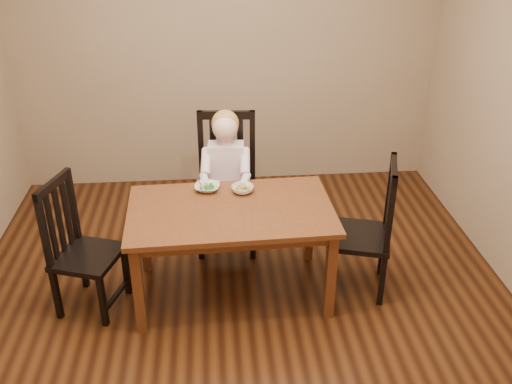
{
  "coord_description": "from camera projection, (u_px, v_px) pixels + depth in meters",
  "views": [
    {
      "loc": [
        -0.17,
        -3.3,
        2.63
      ],
      "look_at": [
        0.13,
        0.25,
        0.75
      ],
      "focal_mm": 40.0,
      "sensor_mm": 36.0,
      "label": 1
    }
  ],
  "objects": [
    {
      "name": "room",
      "position": [
        238.0,
        125.0,
        3.52
      ],
      "size": [
        4.01,
        4.01,
        2.71
      ],
      "color": "#48250F",
      "rests_on": "ground"
    },
    {
      "name": "dining_table",
      "position": [
        231.0,
        219.0,
        3.95
      ],
      "size": [
        1.43,
        0.89,
        0.7
      ],
      "rotation": [
        0.0,
        0.0,
        0.03
      ],
      "color": "#482610",
      "rests_on": "room"
    },
    {
      "name": "chair_child",
      "position": [
        227.0,
        185.0,
        4.6
      ],
      "size": [
        0.51,
        0.49,
        1.11
      ],
      "rotation": [
        0.0,
        0.0,
        3.07
      ],
      "color": "black",
      "rests_on": "room"
    },
    {
      "name": "chair_left",
      "position": [
        80.0,
        249.0,
        3.89
      ],
      "size": [
        0.52,
        0.53,
        0.98
      ],
      "rotation": [
        0.0,
        0.0,
        -1.89
      ],
      "color": "black",
      "rests_on": "room"
    },
    {
      "name": "chair_right",
      "position": [
        368.0,
        230.0,
        4.06
      ],
      "size": [
        0.53,
        0.54,
        1.02
      ],
      "rotation": [
        0.0,
        0.0,
        1.29
      ],
      "color": "black",
      "rests_on": "room"
    },
    {
      "name": "toddler",
      "position": [
        226.0,
        170.0,
        4.47
      ],
      "size": [
        0.4,
        0.49,
        0.63
      ],
      "primitive_type": null,
      "rotation": [
        0.0,
        0.0,
        3.07
      ],
      "color": "white",
      "rests_on": "chair_child"
    },
    {
      "name": "bowl_peas",
      "position": [
        207.0,
        187.0,
        4.14
      ],
      "size": [
        0.21,
        0.21,
        0.04
      ],
      "primitive_type": "imported",
      "rotation": [
        0.0,
        0.0,
        -0.17
      ],
      "color": "silver",
      "rests_on": "dining_table"
    },
    {
      "name": "bowl_veg",
      "position": [
        243.0,
        189.0,
        4.11
      ],
      "size": [
        0.18,
        0.18,
        0.05
      ],
      "primitive_type": "imported",
      "rotation": [
        0.0,
        0.0,
        -0.12
      ],
      "color": "silver",
      "rests_on": "dining_table"
    },
    {
      "name": "fork",
      "position": [
        202.0,
        186.0,
        4.1
      ],
      "size": [
        0.06,
        0.11,
        0.05
      ],
      "rotation": [
        0.0,
        0.0,
        0.43
      ],
      "color": "silver",
      "rests_on": "bowl_peas"
    }
  ]
}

